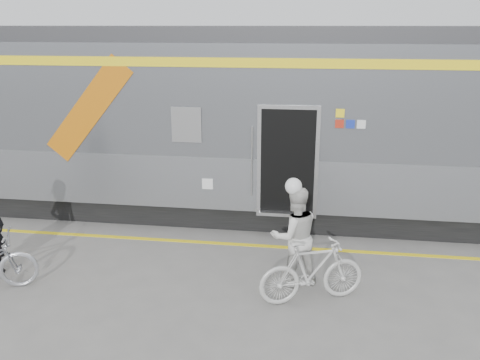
# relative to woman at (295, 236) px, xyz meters

# --- Properties ---
(ground) EXTENTS (90.00, 90.00, 0.00)m
(ground) POSITION_rel_woman_xyz_m (-1.41, -0.78, -0.84)
(ground) COLOR slate
(ground) RESTS_ON ground
(train) EXTENTS (24.00, 3.17, 4.10)m
(train) POSITION_rel_woman_xyz_m (-2.43, 3.41, 1.22)
(train) COLOR black
(train) RESTS_ON ground
(safety_strip) EXTENTS (24.00, 0.12, 0.01)m
(safety_strip) POSITION_rel_woman_xyz_m (-1.41, 1.37, -0.83)
(safety_strip) COLOR yellow
(safety_strip) RESTS_ON ground
(woman) EXTENTS (0.99, 0.89, 1.68)m
(woman) POSITION_rel_woman_xyz_m (0.00, 0.00, 0.00)
(woman) COLOR silver
(woman) RESTS_ON ground
(bicycle_right) EXTENTS (1.75, 1.06, 1.02)m
(bicycle_right) POSITION_rel_woman_xyz_m (0.30, -0.55, -0.33)
(bicycle_right) COLOR beige
(bicycle_right) RESTS_ON ground
(helmet_woman) EXTENTS (0.27, 0.27, 0.27)m
(helmet_woman) POSITION_rel_woman_xyz_m (0.00, -0.00, 0.97)
(helmet_woman) COLOR white
(helmet_woman) RESTS_ON woman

